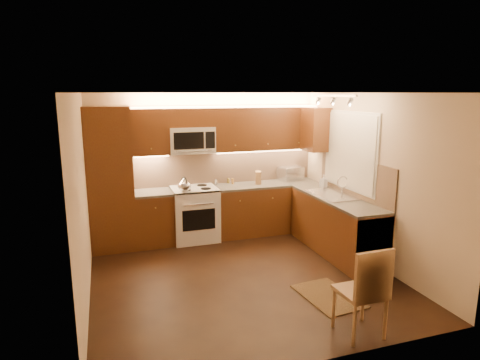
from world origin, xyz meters
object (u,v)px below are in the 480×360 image
object	(u,v)px
stove	(195,214)
soap_bottle	(324,181)
sink	(332,191)
microwave	(191,140)
knife_block	(258,178)
kettle	(184,184)
dining_chair	(360,290)
toaster_oven	(290,174)

from	to	relation	value
stove	soap_bottle	size ratio (longest dim) A/B	4.22
sink	microwave	bearing A→B (deg)	147.79
sink	knife_block	world-z (taller)	knife_block
kettle	stove	bearing A→B (deg)	26.88
kettle	soap_bottle	bearing A→B (deg)	-28.46
stove	dining_chair	world-z (taller)	dining_chair
kettle	toaster_oven	xyz separation A→B (m)	(2.07, 0.38, -0.02)
sink	toaster_oven	xyz separation A→B (m)	(-0.13, 1.29, 0.05)
soap_bottle	dining_chair	size ratio (longest dim) A/B	0.22
sink	kettle	world-z (taller)	kettle
microwave	dining_chair	bearing A→B (deg)	-73.72
microwave	sink	size ratio (longest dim) A/B	0.88
kettle	toaster_oven	world-z (taller)	kettle
kettle	knife_block	bearing A→B (deg)	-8.74
dining_chair	stove	bearing A→B (deg)	105.21
sink	toaster_oven	bearing A→B (deg)	95.97
toaster_oven	knife_block	xyz separation A→B (m)	(-0.68, -0.10, -0.01)
sink	dining_chair	world-z (taller)	sink
knife_block	soap_bottle	bearing A→B (deg)	-13.93
stove	kettle	distance (m)	0.66
kettle	soap_bottle	size ratio (longest dim) A/B	1.14
stove	kettle	bearing A→B (deg)	-133.07
knife_block	stove	bearing A→B (deg)	-158.22
stove	toaster_oven	size ratio (longest dim) A/B	2.21
microwave	toaster_oven	bearing A→B (deg)	0.77
soap_bottle	dining_chair	distance (m)	3.06
dining_chair	sink	bearing A→B (deg)	64.89
kettle	dining_chair	distance (m)	3.43
soap_bottle	dining_chair	world-z (taller)	soap_bottle
stove	soap_bottle	distance (m)	2.29
soap_bottle	microwave	bearing A→B (deg)	142.76
soap_bottle	knife_block	bearing A→B (deg)	127.93
microwave	soap_bottle	distance (m)	2.37
kettle	dining_chair	size ratio (longest dim) A/B	0.25
microwave	stove	bearing A→B (deg)	-90.00
microwave	sink	distance (m)	2.48
soap_bottle	stove	bearing A→B (deg)	146.06
sink	dining_chair	xyz separation A→B (m)	(-0.98, -2.25, -0.48)
knife_block	toaster_oven	bearing A→B (deg)	27.78
stove	microwave	xyz separation A→B (m)	(0.00, 0.14, 1.26)
kettle	toaster_oven	bearing A→B (deg)	-9.59
soap_bottle	kettle	bearing A→B (deg)	152.53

